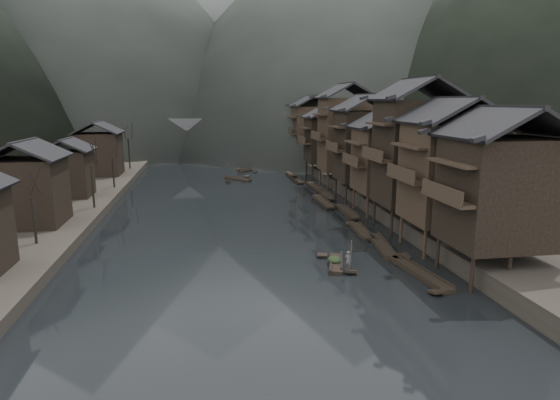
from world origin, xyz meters
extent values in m
plane|color=black|center=(0.00, 0.00, 0.00)|extent=(300.00, 300.00, 0.00)
cube|color=#2D2823|center=(35.00, 40.00, 0.90)|extent=(40.00, 200.00, 1.80)
cube|color=#2D2823|center=(-35.00, 40.00, 0.60)|extent=(40.00, 200.00, 1.20)
cylinder|color=black|center=(14.20, -10.40, 1.30)|extent=(0.30, 0.30, 2.90)
cylinder|color=black|center=(14.20, -5.60, 1.30)|extent=(0.30, 0.30, 2.90)
cylinder|color=black|center=(16.95, -10.40, 1.30)|extent=(0.30, 0.30, 2.90)
cylinder|color=black|center=(16.95, -5.60, 1.30)|extent=(0.30, 0.30, 2.90)
cube|color=black|center=(17.30, -8.00, 6.48)|extent=(7.00, 6.00, 7.75)
cube|color=#30241B|center=(13.30, -8.00, 6.09)|extent=(1.20, 5.70, 0.25)
cylinder|color=#30241B|center=(14.20, -3.40, 1.30)|extent=(0.30, 0.30, 2.90)
cylinder|color=#30241B|center=(14.20, 1.40, 1.30)|extent=(0.30, 0.30, 2.90)
cylinder|color=#30241B|center=(16.95, -3.40, 1.30)|extent=(0.30, 0.30, 2.90)
cylinder|color=#30241B|center=(16.95, 1.40, 1.30)|extent=(0.30, 0.30, 2.90)
cube|color=#30241B|center=(17.30, -1.00, 6.82)|extent=(7.00, 6.00, 8.44)
cube|color=#30241B|center=(13.30, -1.00, 6.40)|extent=(1.20, 5.70, 0.25)
cylinder|color=black|center=(14.20, 3.60, 1.30)|extent=(0.30, 0.30, 2.90)
cylinder|color=black|center=(14.20, 8.40, 1.30)|extent=(0.30, 0.30, 2.90)
cylinder|color=black|center=(16.95, 3.60, 1.30)|extent=(0.30, 0.30, 2.90)
cylinder|color=black|center=(16.95, 8.40, 1.30)|extent=(0.30, 0.30, 2.90)
cube|color=black|center=(17.30, 6.00, 7.78)|extent=(7.00, 6.00, 10.36)
cube|color=#30241B|center=(13.30, 6.00, 7.26)|extent=(1.20, 5.70, 0.25)
cylinder|color=#30241B|center=(14.20, 10.60, 1.30)|extent=(0.30, 0.30, 2.90)
cylinder|color=#30241B|center=(14.20, 15.40, 1.30)|extent=(0.30, 0.30, 2.90)
cylinder|color=#30241B|center=(16.95, 10.60, 1.30)|extent=(0.30, 0.30, 2.90)
cylinder|color=#30241B|center=(16.95, 15.40, 1.30)|extent=(0.30, 0.30, 2.90)
cube|color=#30241B|center=(17.30, 13.00, 6.21)|extent=(7.00, 6.00, 7.23)
cube|color=#30241B|center=(13.30, 13.00, 5.85)|extent=(1.20, 5.70, 0.25)
cylinder|color=black|center=(14.20, 18.60, 1.30)|extent=(0.30, 0.30, 2.90)
cylinder|color=black|center=(14.20, 23.40, 1.30)|extent=(0.30, 0.30, 2.90)
cylinder|color=black|center=(16.95, 18.60, 1.30)|extent=(0.30, 0.30, 2.90)
cylinder|color=black|center=(16.95, 23.40, 1.30)|extent=(0.30, 0.30, 2.90)
cube|color=black|center=(17.30, 21.00, 7.10)|extent=(7.00, 6.00, 8.99)
cube|color=#30241B|center=(13.30, 21.00, 6.65)|extent=(1.20, 5.70, 0.25)
cylinder|color=#30241B|center=(14.20, 27.60, 1.30)|extent=(0.30, 0.30, 2.90)
cylinder|color=#30241B|center=(14.20, 32.40, 1.30)|extent=(0.30, 0.30, 2.90)
cylinder|color=#30241B|center=(16.95, 27.60, 1.30)|extent=(0.30, 0.30, 2.90)
cylinder|color=#30241B|center=(16.95, 32.40, 1.30)|extent=(0.30, 0.30, 2.90)
cube|color=#30241B|center=(17.30, 30.00, 7.93)|extent=(7.00, 6.00, 10.67)
cube|color=#30241B|center=(13.30, 30.00, 7.40)|extent=(1.20, 5.70, 0.25)
cylinder|color=black|center=(14.20, 37.60, 1.30)|extent=(0.30, 0.30, 2.90)
cylinder|color=black|center=(14.20, 42.40, 1.30)|extent=(0.30, 0.30, 2.90)
cylinder|color=black|center=(16.95, 37.60, 1.30)|extent=(0.30, 0.30, 2.90)
cylinder|color=black|center=(16.95, 42.40, 1.30)|extent=(0.30, 0.30, 2.90)
cube|color=black|center=(17.30, 40.00, 6.32)|extent=(7.00, 6.00, 7.44)
cube|color=#30241B|center=(13.30, 40.00, 5.95)|extent=(1.20, 5.70, 0.25)
cylinder|color=#30241B|center=(14.20, 49.60, 1.30)|extent=(0.30, 0.30, 2.90)
cylinder|color=#30241B|center=(14.20, 54.40, 1.30)|extent=(0.30, 0.30, 2.90)
cylinder|color=#30241B|center=(16.95, 49.60, 1.30)|extent=(0.30, 0.30, 2.90)
cylinder|color=#30241B|center=(16.95, 54.40, 1.30)|extent=(0.30, 0.30, 2.90)
cube|color=#30241B|center=(17.30, 52.00, 7.20)|extent=(7.00, 6.00, 9.19)
cube|color=#30241B|center=(13.30, 52.00, 6.74)|extent=(1.20, 5.70, 0.25)
cube|color=black|center=(-20.50, 10.00, 4.45)|extent=(6.00, 6.00, 6.50)
cube|color=black|center=(-20.50, 24.00, 4.10)|extent=(5.00, 5.00, 5.80)
cube|color=black|center=(-20.50, 42.00, 4.60)|extent=(6.50, 6.50, 6.80)
cylinder|color=black|center=(-17.00, 3.15, 3.22)|extent=(0.24, 0.24, 4.04)
cylinder|color=black|center=(-17.00, 16.76, 3.61)|extent=(0.24, 0.24, 4.82)
cylinder|color=black|center=(-17.00, 29.77, 3.25)|extent=(0.24, 0.24, 4.09)
cylinder|color=black|center=(-17.00, 48.63, 3.87)|extent=(0.24, 0.24, 5.33)
cube|color=black|center=(12.14, -6.74, 0.15)|extent=(2.02, 7.72, 0.30)
cube|color=black|center=(12.14, -6.74, 0.33)|extent=(2.05, 7.57, 0.10)
cube|color=black|center=(12.58, -3.10, 0.29)|extent=(1.04, 1.04, 0.37)
cube|color=black|center=(11.69, -10.38, 0.29)|extent=(1.04, 1.04, 0.37)
cube|color=black|center=(11.84, 0.02, 0.15)|extent=(2.10, 7.60, 0.30)
cube|color=black|center=(11.84, 0.02, 0.33)|extent=(2.14, 7.46, 0.10)
cube|color=black|center=(11.35, 3.60, 0.29)|extent=(1.05, 1.04, 0.36)
cube|color=black|center=(12.32, -3.56, 0.29)|extent=(1.05, 1.04, 0.36)
cube|color=black|center=(11.60, 5.05, 0.15)|extent=(1.47, 5.94, 0.30)
cube|color=black|center=(11.60, 5.05, 0.33)|extent=(1.52, 5.82, 0.10)
cube|color=black|center=(11.42, 7.87, 0.29)|extent=(0.98, 0.78, 0.32)
cube|color=black|center=(11.78, 2.24, 0.29)|extent=(0.98, 0.78, 0.32)
cube|color=black|center=(12.67, 13.13, 0.15)|extent=(1.21, 6.68, 0.30)
cube|color=black|center=(12.67, 13.13, 0.33)|extent=(1.26, 6.55, 0.10)
cube|color=black|center=(12.61, 16.33, 0.29)|extent=(0.95, 0.83, 0.34)
cube|color=black|center=(12.72, 9.93, 0.29)|extent=(0.95, 0.83, 0.34)
cube|color=black|center=(11.26, 18.87, 0.15)|extent=(1.19, 7.20, 0.30)
cube|color=black|center=(11.26, 18.87, 0.33)|extent=(1.25, 7.06, 0.10)
cube|color=black|center=(11.31, 22.32, 0.29)|extent=(0.95, 0.89, 0.36)
cube|color=black|center=(11.22, 15.42, 0.29)|extent=(0.95, 0.89, 0.36)
cube|color=black|center=(12.78, 23.34, 0.15)|extent=(1.38, 6.63, 0.30)
cube|color=black|center=(12.78, 23.34, 0.33)|extent=(1.43, 6.50, 0.10)
cube|color=black|center=(12.64, 26.50, 0.29)|extent=(0.97, 0.85, 0.34)
cube|color=black|center=(12.91, 20.18, 0.29)|extent=(0.97, 0.85, 0.34)
cube|color=black|center=(12.70, 29.37, 0.15)|extent=(1.25, 6.89, 0.30)
cube|color=black|center=(12.70, 29.37, 0.33)|extent=(1.30, 6.75, 0.10)
cube|color=black|center=(12.77, 32.66, 0.29)|extent=(0.95, 0.86, 0.35)
cube|color=black|center=(12.63, 26.07, 0.29)|extent=(0.95, 0.86, 0.35)
cube|color=black|center=(11.27, 36.25, 0.15)|extent=(1.35, 6.60, 0.30)
cube|color=black|center=(11.27, 36.25, 0.33)|extent=(1.40, 6.47, 0.10)
cube|color=black|center=(11.39, 39.40, 0.29)|extent=(0.96, 0.84, 0.34)
cube|color=black|center=(11.15, 33.10, 0.29)|extent=(0.96, 0.84, 0.34)
cube|color=black|center=(11.27, 40.84, 0.15)|extent=(1.26, 6.94, 0.30)
cube|color=black|center=(11.27, 40.84, 0.33)|extent=(1.31, 6.80, 0.10)
cube|color=black|center=(11.19, 44.16, 0.29)|extent=(0.95, 0.87, 0.35)
cube|color=black|center=(11.34, 37.52, 0.29)|extent=(0.95, 0.87, 0.35)
cube|color=black|center=(12.31, 49.16, 0.15)|extent=(1.86, 7.40, 0.30)
cube|color=black|center=(12.31, 49.16, 0.33)|extent=(1.90, 7.26, 0.10)
cube|color=black|center=(12.68, 52.66, 0.29)|extent=(1.02, 0.99, 0.36)
cube|color=black|center=(11.94, 45.66, 0.29)|extent=(1.02, 0.99, 0.36)
cube|color=black|center=(11.64, 54.08, 0.15)|extent=(1.25, 7.32, 0.30)
cube|color=black|center=(11.64, 54.08, 0.33)|extent=(1.30, 7.17, 0.10)
cube|color=black|center=(11.57, 57.58, 0.29)|extent=(0.95, 0.91, 0.36)
cube|color=black|center=(11.71, 50.58, 0.29)|extent=(0.95, 0.91, 0.36)
cube|color=black|center=(12.21, 58.85, 0.15)|extent=(1.84, 5.90, 0.30)
cube|color=black|center=(12.21, 58.85, 0.33)|extent=(1.88, 5.79, 0.10)
cube|color=black|center=(12.57, 61.61, 0.29)|extent=(1.02, 0.83, 0.32)
cube|color=black|center=(11.85, 56.08, 0.29)|extent=(1.02, 0.83, 0.32)
cube|color=black|center=(1.79, 38.92, 0.15)|extent=(4.29, 5.05, 0.30)
cube|color=black|center=(1.79, 38.92, 0.33)|extent=(4.26, 4.99, 0.10)
cube|color=black|center=(3.47, 41.04, 0.29)|extent=(1.10, 1.08, 0.32)
cube|color=black|center=(0.11, 36.79, 0.29)|extent=(1.10, 1.08, 0.32)
cube|color=black|center=(4.10, 48.57, 0.15)|extent=(3.74, 4.19, 0.30)
cube|color=black|center=(4.10, 48.57, 0.33)|extent=(3.72, 4.15, 0.10)
cube|color=black|center=(2.67, 50.27, 0.29)|extent=(1.02, 0.99, 0.29)
cube|color=black|center=(5.53, 46.87, 0.29)|extent=(1.02, 0.99, 0.29)
cube|color=black|center=(-1.52, 63.48, 0.15)|extent=(1.97, 4.64, 0.30)
cube|color=black|center=(-1.52, 63.48, 0.33)|extent=(2.00, 4.56, 0.10)
cube|color=black|center=(-2.00, 65.60, 0.29)|extent=(0.95, 0.74, 0.29)
cube|color=black|center=(-1.05, 61.36, 0.29)|extent=(0.95, 0.74, 0.29)
cube|color=#4C4C4F|center=(0.00, 72.00, 7.20)|extent=(40.00, 6.00, 1.60)
cube|color=#4C4C4F|center=(0.00, 69.30, 8.50)|extent=(40.00, 0.50, 1.00)
cube|color=#4C4C4F|center=(0.00, 74.70, 8.50)|extent=(40.00, 0.50, 1.00)
cube|color=#4C4C4F|center=(-14.00, 72.00, 3.20)|extent=(3.20, 6.00, 6.40)
cube|color=#4C4C4F|center=(-4.50, 72.00, 3.20)|extent=(3.20, 6.00, 6.40)
cube|color=#4C4C4F|center=(4.50, 72.00, 3.20)|extent=(3.20, 6.00, 6.40)
cube|color=#4C4C4F|center=(14.00, 72.00, 3.20)|extent=(3.20, 6.00, 6.40)
cone|color=#474F49|center=(55.00, 130.00, 47.63)|extent=(195.00, 195.00, 95.26)
cube|color=black|center=(6.54, -3.76, 0.15)|extent=(2.19, 4.55, 0.30)
cube|color=black|center=(6.54, -3.76, 0.33)|extent=(2.21, 4.47, 0.10)
cube|color=black|center=(5.94, -1.71, 0.29)|extent=(0.95, 0.77, 0.29)
cube|color=black|center=(7.15, -5.81, 0.29)|extent=(0.95, 0.77, 0.29)
ellipsoid|color=black|center=(6.48, -3.54, 0.75)|extent=(1.07, 1.39, 0.64)
imported|color=#4F4F52|center=(7.03, -5.38, 1.20)|extent=(0.66, 0.64, 1.53)
cylinder|color=#8C7A51|center=(7.23, -5.38, 3.66)|extent=(0.98, 2.91, 3.39)
camera|label=1|loc=(-3.52, -38.00, 12.89)|focal=30.00mm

